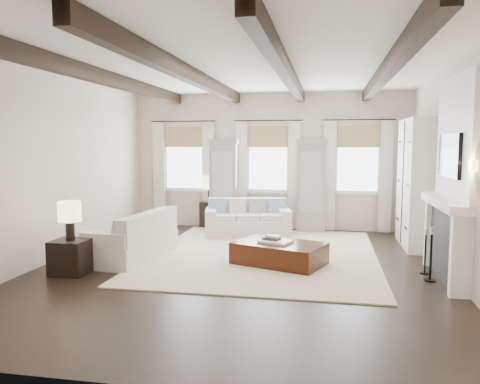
% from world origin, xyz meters
% --- Properties ---
extents(ground, '(7.50, 7.50, 0.00)m').
position_xyz_m(ground, '(0.00, 0.00, 0.00)').
color(ground, black).
rests_on(ground, ground).
extents(room_shell, '(6.54, 7.54, 3.22)m').
position_xyz_m(room_shell, '(0.75, 0.90, 1.89)').
color(room_shell, beige).
rests_on(room_shell, ground).
extents(area_rug, '(4.03, 4.81, 0.02)m').
position_xyz_m(area_rug, '(0.25, 1.06, 0.01)').
color(area_rug, beige).
rests_on(area_rug, ground).
extents(sofa_back, '(1.99, 1.21, 0.79)m').
position_xyz_m(sofa_back, '(-0.34, 2.85, 0.32)').
color(sofa_back, silver).
rests_on(sofa_back, ground).
extents(sofa_left, '(1.08, 2.01, 0.83)m').
position_xyz_m(sofa_left, '(-1.93, 0.40, 0.33)').
color(sofa_left, silver).
rests_on(sofa_left, ground).
extents(ottoman, '(1.65, 1.34, 0.38)m').
position_xyz_m(ottoman, '(0.61, 0.41, 0.19)').
color(ottoman, black).
rests_on(ottoman, ground).
extents(tray, '(0.60, 0.53, 0.04)m').
position_xyz_m(tray, '(0.55, 0.39, 0.40)').
color(tray, white).
rests_on(tray, ottoman).
extents(book_lower, '(0.31, 0.28, 0.04)m').
position_xyz_m(book_lower, '(0.48, 0.43, 0.44)').
color(book_lower, '#262628').
rests_on(book_lower, tray).
extents(book_upper, '(0.27, 0.24, 0.03)m').
position_xyz_m(book_upper, '(0.51, 0.45, 0.47)').
color(book_upper, beige).
rests_on(book_upper, book_lower).
extents(side_table_front, '(0.53, 0.53, 0.53)m').
position_xyz_m(side_table_front, '(-2.52, -0.72, 0.27)').
color(side_table_front, black).
rests_on(side_table_front, ground).
extents(lamp_front, '(0.35, 0.35, 0.60)m').
position_xyz_m(lamp_front, '(-2.52, -0.72, 0.94)').
color(lamp_front, black).
rests_on(lamp_front, side_table_front).
extents(side_table_back, '(0.41, 0.41, 0.62)m').
position_xyz_m(side_table_back, '(-1.41, 3.65, 0.31)').
color(side_table_back, black).
rests_on(side_table_back, ground).
extents(lamp_back, '(0.37, 0.37, 0.64)m').
position_xyz_m(lamp_back, '(-1.41, 3.65, 1.05)').
color(lamp_back, black).
rests_on(lamp_back, side_table_back).
extents(candlestick_near, '(0.16, 0.16, 0.80)m').
position_xyz_m(candlestick_near, '(2.90, -0.11, 0.33)').
color(candlestick_near, black).
rests_on(candlestick_near, ground).
extents(candlestick_far, '(0.14, 0.14, 0.70)m').
position_xyz_m(candlestick_far, '(2.90, 0.28, 0.29)').
color(candlestick_far, black).
rests_on(candlestick_far, ground).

